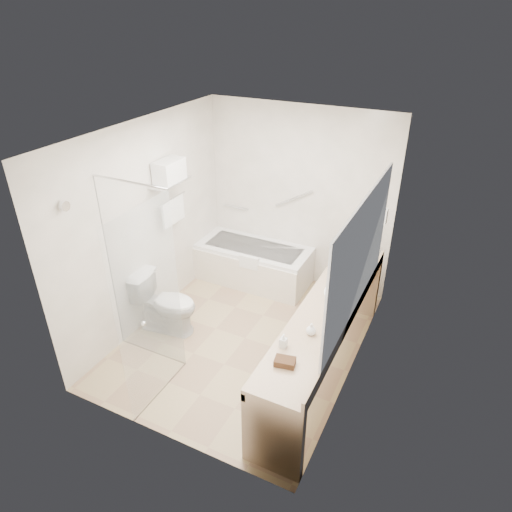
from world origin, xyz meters
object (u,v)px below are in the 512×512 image
at_px(toilet, 166,303).
at_px(water_bottle_left, 364,252).
at_px(amenity_basket, 285,362).
at_px(bathtub, 254,264).
at_px(vanity_counter, 325,327).

xyz_separation_m(toilet, water_bottle_left, (2.03, 1.35, 0.55)).
distance_m(toilet, amenity_basket, 2.13).
relative_size(bathtub, amenity_basket, 8.93).
bearing_deg(vanity_counter, amenity_basket, -94.39).
bearing_deg(toilet, water_bottle_left, -64.75).
bearing_deg(water_bottle_left, amenity_basket, -93.24).
bearing_deg(bathtub, vanity_counter, -42.35).
distance_m(toilet, water_bottle_left, 2.50).
bearing_deg(amenity_basket, water_bottle_left, 86.76).
relative_size(toilet, amenity_basket, 4.32).
height_order(bathtub, toilet, toilet).
xyz_separation_m(amenity_basket, water_bottle_left, (0.12, 2.17, 0.05)).
relative_size(bathtub, toilet, 2.07).
height_order(amenity_basket, water_bottle_left, water_bottle_left).
xyz_separation_m(bathtub, amenity_basket, (1.45, -2.31, 0.60)).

